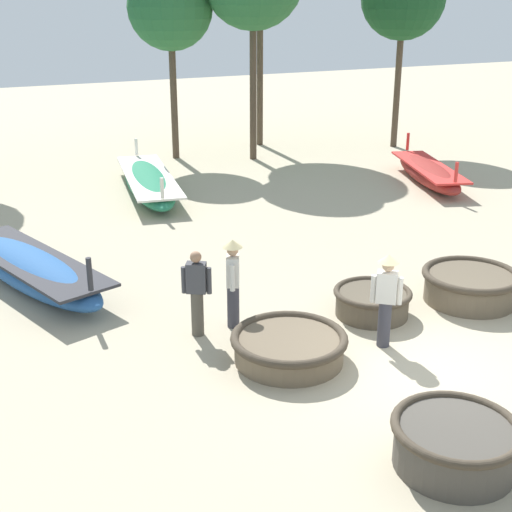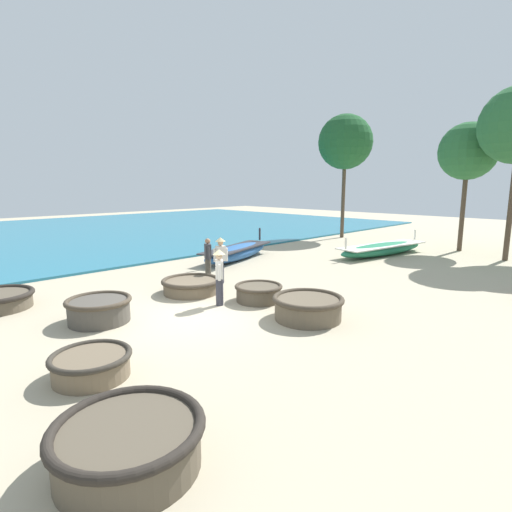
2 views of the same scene
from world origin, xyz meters
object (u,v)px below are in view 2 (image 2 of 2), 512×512
object	(u,v)px
coracle_nearest	(99,309)
fisherman_standing_left	(219,274)
coracle_weathered	(91,364)
fisherman_with_hat	(221,257)
coracle_far_left	(308,307)
long_boat_green_hull	(237,252)
tree_center	(345,142)
tree_tall_back	(468,152)
coracle_beside_post	(259,292)
fisherman_hauling	(208,258)
coracle_upturned	(191,285)
coracle_far_right	(129,443)
long_boat_blue_hull	(383,249)

from	to	relation	value
coracle_nearest	fisherman_standing_left	xyz separation A→B (m)	(1.09, 3.15, 0.61)
coracle_weathered	fisherman_with_hat	distance (m)	7.43
coracle_far_left	long_boat_green_hull	bearing A→B (deg)	149.86
fisherman_with_hat	tree_center	size ratio (longest dim) A/B	0.21
long_boat_green_hull	tree_tall_back	size ratio (longest dim) A/B	0.80
long_boat_green_hull	tree_center	world-z (taller)	tree_center
coracle_weathered	tree_tall_back	xyz separation A→B (m)	(-0.20, 19.99, 4.92)
fisherman_standing_left	tree_tall_back	xyz separation A→B (m)	(1.57, 15.42, 4.22)
coracle_beside_post	tree_tall_back	bearing A→B (deg)	85.75
fisherman_hauling	tree_tall_back	xyz separation A→B (m)	(4.31, 13.68, 4.34)
coracle_upturned	tree_tall_back	bearing A→B (deg)	77.80
coracle_upturned	coracle_beside_post	bearing A→B (deg)	22.08
long_boat_green_hull	fisherman_with_hat	bearing A→B (deg)	-49.58
coracle_nearest	tree_tall_back	xyz separation A→B (m)	(2.67, 18.57, 4.83)
coracle_nearest	coracle_beside_post	xyz separation A→B (m)	(1.60, 4.26, -0.07)
coracle_far_left	coracle_upturned	bearing A→B (deg)	-171.61
long_boat_green_hull	tree_center	bearing A→B (deg)	95.27
coracle_nearest	fisherman_with_hat	distance (m)	5.04
coracle_beside_post	fisherman_hauling	distance (m)	3.35
coracle_weathered	long_boat_green_hull	bearing A→B (deg)	124.67
coracle_far_right	tree_tall_back	xyz separation A→B (m)	(-2.92, 20.65, 4.84)
fisherman_with_hat	tree_center	xyz separation A→B (m)	(-3.97, 13.97, 5.26)
fisherman_standing_left	coracle_far_right	bearing A→B (deg)	-49.36
coracle_far_right	fisherman_hauling	xyz separation A→B (m)	(-7.23, 6.97, 0.49)
coracle_weathered	tree_tall_back	bearing A→B (deg)	90.58
long_boat_blue_hull	fisherman_with_hat	bearing A→B (deg)	-97.91
fisherman_with_hat	tree_center	bearing A→B (deg)	105.85
long_boat_green_hull	tree_tall_back	distance (m)	13.02
tree_center	tree_tall_back	distance (m)	7.65
coracle_upturned	fisherman_standing_left	xyz separation A→B (m)	(1.71, -0.21, 0.69)
coracle_upturned	fisherman_hauling	xyz separation A→B (m)	(-1.02, 1.52, 0.57)
fisherman_hauling	coracle_beside_post	bearing A→B (deg)	-10.78
coracle_upturned	fisherman_hauling	bearing A→B (deg)	123.90
coracle_far_left	coracle_upturned	xyz separation A→B (m)	(-4.32, -0.64, -0.08)
fisherman_with_hat	fisherman_standing_left	bearing A→B (deg)	-40.93
coracle_far_right	coracle_upturned	xyz separation A→B (m)	(-6.21, 5.45, -0.08)
coracle_far_left	coracle_nearest	world-z (taller)	coracle_nearest
coracle_nearest	long_boat_blue_hull	distance (m)	14.43
fisherman_hauling	tree_center	bearing A→B (deg)	103.14
coracle_far_left	fisherman_hauling	xyz separation A→B (m)	(-5.34, 0.88, 0.50)
coracle_upturned	tree_tall_back	distance (m)	16.31
coracle_far_left	fisherman_standing_left	bearing A→B (deg)	-161.92
coracle_weathered	coracle_far_right	world-z (taller)	coracle_far_right
tree_center	coracle_far_left	bearing A→B (deg)	-59.94
coracle_upturned	long_boat_green_hull	world-z (taller)	long_boat_green_hull
fisherman_with_hat	tree_tall_back	distance (m)	14.74
fisherman_with_hat	fisherman_hauling	size ratio (longest dim) A/B	1.06
coracle_weathered	coracle_beside_post	bearing A→B (deg)	102.56
coracle_nearest	coracle_beside_post	size ratio (longest dim) A/B	1.13
coracle_nearest	coracle_weathered	size ratio (longest dim) A/B	1.12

